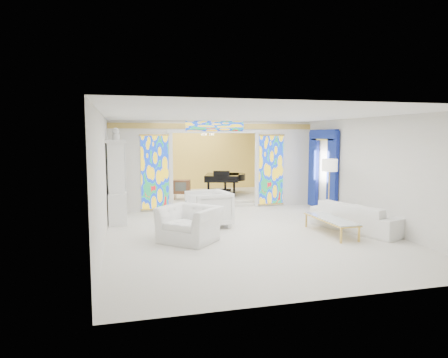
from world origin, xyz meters
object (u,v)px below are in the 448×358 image
object	(u,v)px
china_cabinet	(117,182)
tv_console	(182,187)
armchair_left	(190,224)
grand_piano	(225,178)
coffee_table	(331,219)
sofa	(358,217)
armchair_right	(209,209)

from	to	relation	value
china_cabinet	tv_console	distance (m)	3.40
armchair_left	grand_piano	world-z (taller)	grand_piano
armchair_left	grand_piano	size ratio (longest dim) A/B	0.50
coffee_table	grand_piano	world-z (taller)	grand_piano
grand_piano	armchair_left	bearing A→B (deg)	-94.33
sofa	tv_console	size ratio (longest dim) A/B	3.53
coffee_table	grand_piano	distance (m)	6.37
coffee_table	armchair_right	bearing A→B (deg)	150.82
sofa	armchair_left	bearing A→B (deg)	69.83
sofa	tv_console	xyz separation A→B (m)	(-3.93, 5.22, 0.28)
china_cabinet	sofa	world-z (taller)	china_cabinet
armchair_right	tv_console	bearing A→B (deg)	173.67
tv_console	armchair_right	bearing A→B (deg)	-70.33
armchair_right	tv_console	world-z (taller)	armchair_right
armchair_left	coffee_table	bearing A→B (deg)	39.02
china_cabinet	sofa	bearing A→B (deg)	-23.73
coffee_table	tv_console	bearing A→B (deg)	119.22
china_cabinet	armchair_left	bearing A→B (deg)	-58.42
coffee_table	china_cabinet	bearing A→B (deg)	151.09
armchair_left	tv_console	world-z (taller)	tv_console
china_cabinet	coffee_table	size ratio (longest dim) A/B	1.45
china_cabinet	coffee_table	world-z (taller)	china_cabinet
armchair_left	sofa	bearing A→B (deg)	42.14
grand_piano	tv_console	distance (m)	2.07
armchair_left	coffee_table	xyz separation A→B (m)	(3.60, -0.20, -0.03)
armchair_left	sofa	distance (m)	4.51
grand_piano	tv_console	size ratio (longest dim) A/B	3.62
sofa	tv_console	world-z (taller)	tv_console
armchair_left	tv_console	size ratio (longest dim) A/B	1.80
china_cabinet	coffee_table	xyz separation A→B (m)	(5.26, -2.91, -0.79)
china_cabinet	coffee_table	bearing A→B (deg)	-28.91
coffee_table	grand_piano	xyz separation A→B (m)	(-1.15, 6.25, 0.46)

